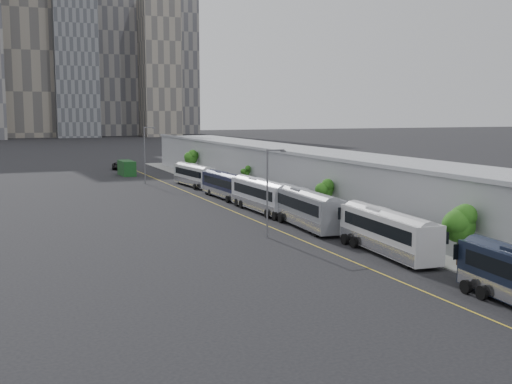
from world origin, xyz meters
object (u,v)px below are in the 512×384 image
bus_4 (262,198)px  bus_5 (225,187)px  bus_3 (306,212)px  bus_6 (194,177)px  bus_2 (387,236)px  suv (118,166)px  shipping_container (127,168)px  street_lamp_far (146,151)px  street_lamp_near (269,187)px

bus_4 → bus_5: size_ratio=1.09×
bus_3 → bus_6: (-0.34, 41.18, -0.17)m
bus_3 → bus_2: bearing=-83.9°
bus_2 → suv: bus_2 is taller
bus_4 → shipping_container: size_ratio=2.22×
bus_4 → street_lamp_far: bearing=99.4°
bus_5 → suv: size_ratio=2.30×
bus_3 → street_lamp_far: bearing=101.6°
street_lamp_far → suv: street_lamp_far is taller
bus_2 → shipping_container: (-7.95, 78.30, -0.21)m
bus_5 → suv: bus_5 is taller
bus_3 → suv: size_ratio=2.55×
street_lamp_near → bus_6: bearing=82.9°
shipping_container → suv: shipping_container is taller
bus_5 → shipping_container: bearing=98.4°
bus_2 → street_lamp_near: (-6.58, 10.93, 3.43)m
bus_3 → bus_6: 41.18m
bus_4 → shipping_container: bus_4 is taller
suv → bus_4: bearing=-76.4°
bus_2 → suv: (-7.19, 92.10, -0.89)m
bus_5 → street_lamp_far: 23.94m
bus_4 → shipping_container: bearing=96.8°
bus_5 → street_lamp_far: street_lamp_far is taller
bus_5 → suv: bearing=94.9°
bus_2 → bus_4: bearing=96.0°
bus_4 → street_lamp_near: bearing=-111.0°
bus_2 → bus_6: (-1.01, 55.69, -0.10)m
street_lamp_near → street_lamp_far: street_lamp_far is taller
bus_6 → street_lamp_far: street_lamp_far is taller
bus_5 → shipping_container: 38.90m
bus_6 → suv: size_ratio=2.31×
bus_5 → street_lamp_near: (-5.58, -29.10, 3.52)m
shipping_container → suv: bearing=85.3°
bus_3 → street_lamp_near: (-5.91, -3.59, 3.36)m
bus_4 → street_lamp_near: size_ratio=1.58×
street_lamp_far → shipping_container: size_ratio=1.57×
suv → bus_3: bearing=-77.1°
bus_3 → suv: bearing=98.3°
bus_2 → shipping_container: 78.70m
bus_6 → street_lamp_far: (-6.54, 7.00, 4.05)m
bus_3 → bus_6: bus_3 is taller
bus_6 → street_lamp_far: bearing=128.2°
bus_4 → bus_5: bearing=89.4°
bus_2 → bus_5: bus_2 is taller
bus_4 → street_lamp_far: street_lamp_far is taller
bus_3 → suv: (-6.53, 77.58, -0.95)m
bus_5 → shipping_container: size_ratio=2.05×
bus_3 → suv: bus_3 is taller
bus_2 → street_lamp_near: 13.21m
bus_2 → street_lamp_near: street_lamp_near is taller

